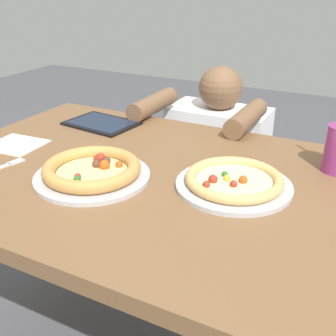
# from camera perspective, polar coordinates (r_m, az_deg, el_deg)

# --- Properties ---
(dining_table) EXTENTS (1.28, 0.86, 0.75)m
(dining_table) POSITION_cam_1_polar(r_m,az_deg,el_deg) (1.17, -2.23, -5.54)
(dining_table) COLOR brown
(dining_table) RESTS_ON ground
(pizza_near) EXTENTS (0.30, 0.30, 0.05)m
(pizza_near) POSITION_cam_1_polar(r_m,az_deg,el_deg) (1.10, -10.31, -0.39)
(pizza_near) COLOR #B7B7BC
(pizza_near) RESTS_ON dining_table
(pizza_far) EXTENTS (0.29, 0.29, 0.04)m
(pizza_far) POSITION_cam_1_polar(r_m,az_deg,el_deg) (1.05, 8.98, -1.84)
(pizza_far) COLOR #B7B7BC
(pizza_far) RESTS_ON dining_table
(paper_napkin) EXTENTS (0.17, 0.15, 0.00)m
(paper_napkin) POSITION_cam_1_polar(r_m,az_deg,el_deg) (1.39, -20.07, 3.03)
(paper_napkin) COLOR white
(paper_napkin) RESTS_ON dining_table
(tablet) EXTENTS (0.26, 0.20, 0.01)m
(tablet) POSITION_cam_1_polar(r_m,az_deg,el_deg) (1.51, -9.07, 6.06)
(tablet) COLOR black
(tablet) RESTS_ON dining_table
(diner_seated) EXTENTS (0.44, 0.53, 0.91)m
(diner_seated) POSITION_cam_1_polar(r_m,az_deg,el_deg) (1.87, 6.43, -1.85)
(diner_seated) COLOR #333847
(diner_seated) RESTS_ON ground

